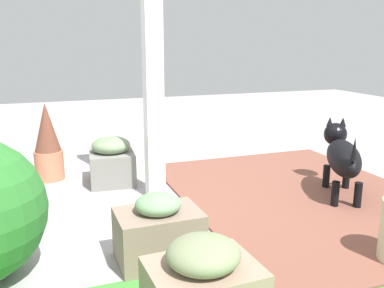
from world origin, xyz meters
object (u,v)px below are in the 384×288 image
(porch_pillar, at_px, (153,57))
(stone_planter_mid, at_px, (159,231))
(stone_planter_nearest, at_px, (112,161))
(terracotta_pot_spiky, at_px, (48,144))
(dog, at_px, (342,155))

(porch_pillar, height_order, stone_planter_mid, porch_pillar)
(stone_planter_nearest, distance_m, terracotta_pot_spiky, 0.58)
(stone_planter_nearest, height_order, terracotta_pot_spiky, terracotta_pot_spiky)
(stone_planter_nearest, bearing_deg, terracotta_pot_spiky, -28.89)
(porch_pillar, xyz_separation_m, dog, (-1.34, 0.50, -0.74))
(porch_pillar, distance_m, stone_planter_mid, 1.36)
(stone_planter_mid, xyz_separation_m, terracotta_pot_spiky, (0.52, -1.69, 0.15))
(porch_pillar, bearing_deg, terracotta_pot_spiky, -42.13)
(stone_planter_nearest, relative_size, terracotta_pot_spiky, 0.66)
(porch_pillar, bearing_deg, stone_planter_mid, 76.17)
(dog, bearing_deg, porch_pillar, -20.47)
(stone_planter_nearest, height_order, stone_planter_mid, stone_planter_nearest)
(stone_planter_mid, height_order, dog, dog)
(porch_pillar, xyz_separation_m, stone_planter_mid, (0.24, 0.99, -0.90))
(porch_pillar, relative_size, dog, 2.71)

